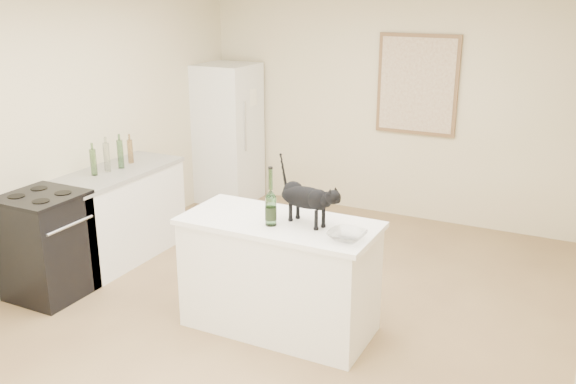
% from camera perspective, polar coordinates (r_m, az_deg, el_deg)
% --- Properties ---
extents(floor, '(5.50, 5.50, 0.00)m').
position_cam_1_polar(floor, '(5.34, -0.73, -10.83)').
color(floor, '#96794F').
rests_on(floor, ground).
extents(wall_back, '(4.50, 0.00, 4.50)m').
position_cam_1_polar(wall_back, '(7.34, 9.24, 7.77)').
color(wall_back, beige).
rests_on(wall_back, ground).
extents(wall_left, '(0.00, 5.50, 5.50)m').
position_cam_1_polar(wall_left, '(6.19, -19.69, 5.06)').
color(wall_left, beige).
rests_on(wall_left, ground).
extents(island_base, '(1.44, 0.67, 0.86)m').
position_cam_1_polar(island_base, '(4.94, -0.79, -7.71)').
color(island_base, white).
rests_on(island_base, floor).
extents(island_top, '(1.50, 0.70, 0.04)m').
position_cam_1_polar(island_top, '(4.77, -0.81, -2.83)').
color(island_top, white).
rests_on(island_top, island_base).
extents(left_cabinets, '(0.60, 1.40, 0.86)m').
position_cam_1_polar(left_cabinets, '(6.43, -15.12, -2.15)').
color(left_cabinets, white).
rests_on(left_cabinets, floor).
extents(left_countertop, '(0.62, 1.44, 0.04)m').
position_cam_1_polar(left_countertop, '(6.29, -15.45, 1.71)').
color(left_countertop, gray).
rests_on(left_countertop, left_cabinets).
extents(stove, '(0.60, 0.60, 0.90)m').
position_cam_1_polar(stove, '(5.83, -20.95, -4.62)').
color(stove, black).
rests_on(stove, floor).
extents(fridge, '(0.68, 0.68, 1.70)m').
position_cam_1_polar(fridge, '(7.88, -5.51, 5.28)').
color(fridge, white).
rests_on(fridge, floor).
extents(artwork_frame, '(0.90, 0.03, 1.10)m').
position_cam_1_polar(artwork_frame, '(7.19, 11.57, 9.45)').
color(artwork_frame, brown).
rests_on(artwork_frame, wall_back).
extents(artwork_canvas, '(0.82, 0.00, 1.02)m').
position_cam_1_polar(artwork_canvas, '(7.17, 11.53, 9.43)').
color(artwork_canvas, beige).
rests_on(artwork_canvas, wall_back).
extents(black_cat, '(0.55, 0.32, 0.37)m').
position_cam_1_polar(black_cat, '(4.64, 1.64, -0.76)').
color(black_cat, black).
rests_on(black_cat, island_top).
extents(wine_bottle, '(0.11, 0.11, 0.39)m').
position_cam_1_polar(wine_bottle, '(4.61, -1.57, -0.71)').
color(wine_bottle, '#205020').
rests_on(wine_bottle, island_top).
extents(glass_bowl, '(0.28, 0.28, 0.06)m').
position_cam_1_polar(glass_bowl, '(4.41, 5.34, -3.96)').
color(glass_bowl, silver).
rests_on(glass_bowl, island_top).
extents(fridge_paper, '(0.03, 0.16, 0.20)m').
position_cam_1_polar(fridge_paper, '(7.65, -3.24, 8.51)').
color(fridge_paper, white).
rests_on(fridge_paper, fridge).
extents(counter_bottle_cluster, '(0.12, 0.55, 0.28)m').
position_cam_1_polar(counter_bottle_cluster, '(6.28, -15.56, 3.11)').
color(counter_bottle_cluster, '#184A1E').
rests_on(counter_bottle_cluster, left_countertop).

